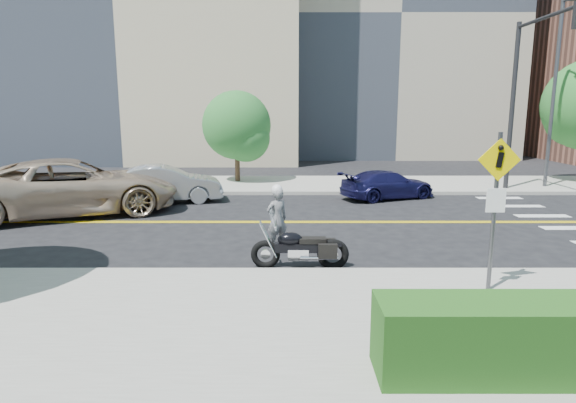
{
  "coord_description": "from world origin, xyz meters",
  "views": [
    {
      "loc": [
        0.37,
        -15.04,
        3.53
      ],
      "look_at": [
        0.36,
        -2.77,
        1.2
      ],
      "focal_mm": 30.0,
      "sensor_mm": 36.0,
      "label": 1
    }
  ],
  "objects_px": {
    "motorcyclist": "(277,217)",
    "parked_car_silver": "(165,184)",
    "pedestrian_sign": "(496,197)",
    "motorcycle": "(300,239)",
    "parked_car_blue": "(388,185)",
    "suv": "(73,187)"
  },
  "relations": [
    {
      "from": "motorcyclist",
      "to": "suv",
      "type": "distance_m",
      "value": 8.23
    },
    {
      "from": "motorcycle",
      "to": "parked_car_blue",
      "type": "bearing_deg",
      "value": 67.04
    },
    {
      "from": "parked_car_silver",
      "to": "parked_car_blue",
      "type": "distance_m",
      "value": 8.85
    },
    {
      "from": "suv",
      "to": "parked_car_blue",
      "type": "relative_size",
      "value": 1.76
    },
    {
      "from": "pedestrian_sign",
      "to": "motorcyclist",
      "type": "xyz_separation_m",
      "value": [
        -4.12,
        3.28,
        -1.12
      ]
    },
    {
      "from": "suv",
      "to": "parked_car_silver",
      "type": "xyz_separation_m",
      "value": [
        2.58,
        2.19,
        -0.24
      ]
    },
    {
      "from": "suv",
      "to": "parked_car_blue",
      "type": "bearing_deg",
      "value": -98.84
    },
    {
      "from": "pedestrian_sign",
      "to": "parked_car_blue",
      "type": "height_order",
      "value": "pedestrian_sign"
    },
    {
      "from": "suv",
      "to": "parked_car_silver",
      "type": "distance_m",
      "value": 3.4
    },
    {
      "from": "suv",
      "to": "motorcycle",
      "type": "bearing_deg",
      "value": -150.31
    },
    {
      "from": "parked_car_silver",
      "to": "suv",
      "type": "bearing_deg",
      "value": 117.18
    },
    {
      "from": "parked_car_silver",
      "to": "parked_car_blue",
      "type": "relative_size",
      "value": 1.11
    },
    {
      "from": "parked_car_silver",
      "to": "motorcyclist",
      "type": "bearing_deg",
      "value": -158.11
    },
    {
      "from": "pedestrian_sign",
      "to": "motorcycle",
      "type": "bearing_deg",
      "value": 152.94
    },
    {
      "from": "motorcyclist",
      "to": "parked_car_silver",
      "type": "bearing_deg",
      "value": -84.6
    },
    {
      "from": "motorcyclist",
      "to": "parked_car_blue",
      "type": "xyz_separation_m",
      "value": [
        4.31,
        7.24,
        -0.27
      ]
    },
    {
      "from": "motorcycle",
      "to": "parked_car_silver",
      "type": "height_order",
      "value": "parked_car_silver"
    },
    {
      "from": "pedestrian_sign",
      "to": "motorcyclist",
      "type": "relative_size",
      "value": 1.77
    },
    {
      "from": "pedestrian_sign",
      "to": "motorcycle",
      "type": "distance_m",
      "value": 4.2
    },
    {
      "from": "motorcyclist",
      "to": "parked_car_silver",
      "type": "relative_size",
      "value": 0.39
    },
    {
      "from": "pedestrian_sign",
      "to": "parked_car_silver",
      "type": "xyz_separation_m",
      "value": [
        -8.61,
        9.68,
        -1.24
      ]
    },
    {
      "from": "suv",
      "to": "parked_car_silver",
      "type": "relative_size",
      "value": 1.59
    }
  ]
}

